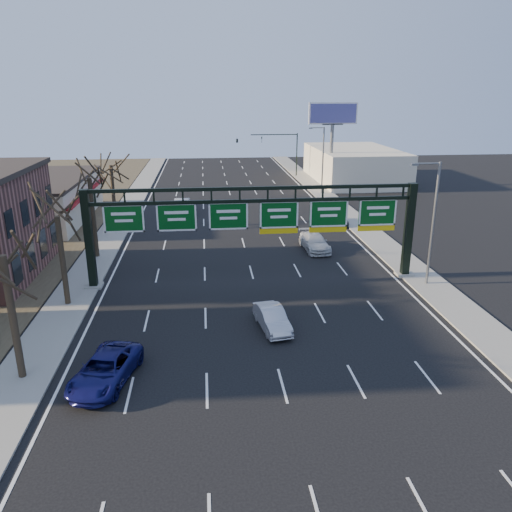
{
  "coord_description": "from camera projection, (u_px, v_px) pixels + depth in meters",
  "views": [
    {
      "loc": [
        -3.47,
        -26.76,
        13.66
      ],
      "look_at": [
        -0.21,
        4.41,
        3.2
      ],
      "focal_mm": 35.0,
      "sensor_mm": 36.0,
      "label": 1
    }
  ],
  "objects": [
    {
      "name": "traffic_signal_mast",
      "position": [
        260.0,
        143.0,
        80.62
      ],
      "size": [
        10.16,
        0.54,
        7.0
      ],
      "color": "black",
      "rests_on": "ground"
    },
    {
      "name": "car_white_wagon",
      "position": [
        314.0,
        242.0,
        44.63
      ],
      "size": [
        2.32,
        5.07,
        1.44
      ],
      "primitive_type": "imported",
      "rotation": [
        0.0,
        0.0,
        0.06
      ],
      "color": "silver",
      "rests_on": "ground"
    },
    {
      "name": "lane_markings",
      "position": [
        242.0,
        237.0,
        48.78
      ],
      "size": [
        21.6,
        120.0,
        0.01
      ],
      "primitive_type": "cube",
      "color": "white",
      "rests_on": "ground"
    },
    {
      "name": "tree_far",
      "position": [
        110.0,
        155.0,
        49.87
      ],
      "size": [
        3.6,
        3.6,
        8.86
      ],
      "color": "black",
      "rests_on": "sidewalk_left"
    },
    {
      "name": "car_silver_distant",
      "position": [
        182.0,
        207.0,
        57.74
      ],
      "size": [
        1.78,
        4.98,
        1.64
      ],
      "primitive_type": "imported",
      "rotation": [
        0.0,
        0.0,
        -0.01
      ],
      "color": "#B7B8BC",
      "rests_on": "ground"
    },
    {
      "name": "streetlight_far",
      "position": [
        322.0,
        157.0,
        67.27
      ],
      "size": [
        2.15,
        0.22,
        9.0
      ],
      "color": "slate",
      "rests_on": "sidewalk_right"
    },
    {
      "name": "billboard_right",
      "position": [
        333.0,
        124.0,
        70.96
      ],
      "size": [
        7.0,
        0.5,
        12.0
      ],
      "color": "slate",
      "rests_on": "ground"
    },
    {
      "name": "sidewalk_right",
      "position": [
        369.0,
        233.0,
        50.03
      ],
      "size": [
        3.0,
        120.0,
        0.12
      ],
      "primitive_type": "cube",
      "color": "gray",
      "rests_on": "ground"
    },
    {
      "name": "car_grey_far",
      "position": [
        337.0,
        218.0,
        53.12
      ],
      "size": [
        1.87,
        4.07,
        1.35
      ],
      "primitive_type": "imported",
      "rotation": [
        0.0,
        0.0,
        0.07
      ],
      "color": "#44474A",
      "rests_on": "ground"
    },
    {
      "name": "streetlight_near",
      "position": [
        432.0,
        218.0,
        35.19
      ],
      "size": [
        2.15,
        0.22,
        9.0
      ],
      "color": "slate",
      "rests_on": "sidewalk_right"
    },
    {
      "name": "building_right_distant",
      "position": [
        354.0,
        165.0,
        78.26
      ],
      "size": [
        12.0,
        20.0,
        5.0
      ],
      "primitive_type": "cube",
      "color": "beige",
      "rests_on": "ground"
    },
    {
      "name": "cream_strip",
      "position": [
        39.0,
        199.0,
        54.41
      ],
      "size": [
        10.9,
        18.4,
        4.7
      ],
      "color": "beige",
      "rests_on": "ground"
    },
    {
      "name": "sign_gantry",
      "position": [
        256.0,
        221.0,
        36.01
      ],
      "size": [
        24.6,
        1.2,
        7.2
      ],
      "color": "black",
      "rests_on": "ground"
    },
    {
      "name": "tree_mid",
      "position": [
        88.0,
        165.0,
        40.32
      ],
      "size": [
        3.6,
        3.6,
        9.24
      ],
      "color": "black",
      "rests_on": "sidewalk_left"
    },
    {
      "name": "tree_gantry",
      "position": [
        55.0,
        200.0,
        31.12
      ],
      "size": [
        3.6,
        3.6,
        8.48
      ],
      "color": "black",
      "rests_on": "sidewalk_left"
    },
    {
      "name": "sidewalk_left",
      "position": [
        108.0,
        240.0,
        47.5
      ],
      "size": [
        3.0,
        120.0,
        0.12
      ],
      "primitive_type": "cube",
      "color": "gray",
      "rests_on": "ground"
    },
    {
      "name": "ground",
      "position": [
        267.0,
        329.0,
        29.92
      ],
      "size": [
        160.0,
        160.0,
        0.0
      ],
      "primitive_type": "plane",
      "color": "black",
      "rests_on": "ground"
    },
    {
      "name": "car_silver_sedan",
      "position": [
        272.0,
        318.0,
        29.83
      ],
      "size": [
        2.05,
        4.2,
        1.33
      ],
      "primitive_type": "imported",
      "rotation": [
        0.0,
        0.0,
        0.17
      ],
      "color": "#B6B6BB",
      "rests_on": "ground"
    },
    {
      "name": "car_blue_suv",
      "position": [
        105.0,
        370.0,
        24.31
      ],
      "size": [
        3.48,
        5.47,
        1.41
      ],
      "primitive_type": "imported",
      "rotation": [
        0.0,
        0.0,
        -0.24
      ],
      "color": "navy",
      "rests_on": "ground"
    }
  ]
}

